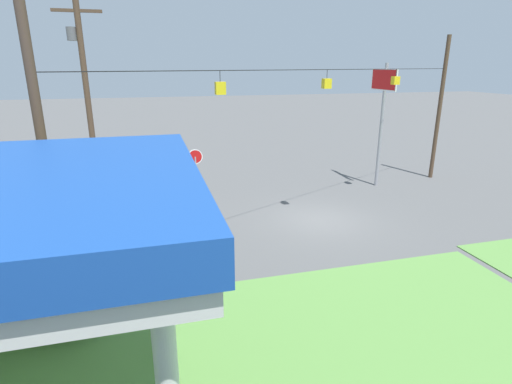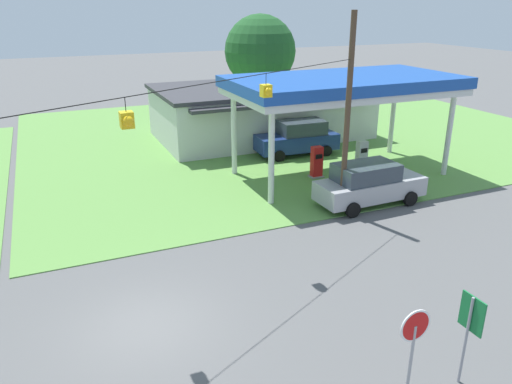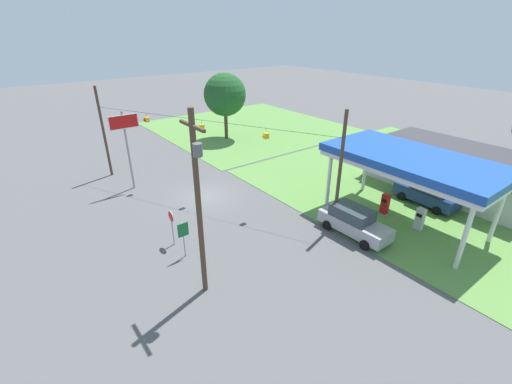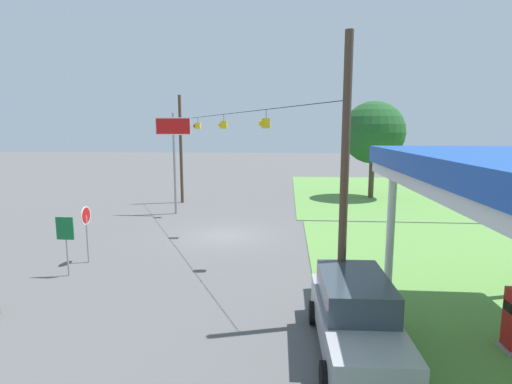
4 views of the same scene
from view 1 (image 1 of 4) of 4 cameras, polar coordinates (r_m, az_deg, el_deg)
name	(u,v)px [view 1 (image 1 of 4)]	position (r m, az deg, el deg)	size (l,w,h in m)	color
ground_plane	(320,220)	(18.46, 9.07, -3.96)	(160.00, 160.00, 0.00)	#565656
car_at_pumps_front	(1,296)	(12.58, -32.62, -12.41)	(5.11, 2.20, 1.96)	#9E9EA3
stop_sign_roadside	(195,162)	(21.58, -8.65, 4.26)	(0.80, 0.08, 2.50)	#99999E
stop_sign_overhead	(383,99)	(23.63, 17.66, 12.55)	(0.22, 2.42, 6.87)	gray
route_sign	(164,166)	(21.50, -13.02, 3.67)	(0.10, 0.70, 2.40)	gray
utility_pole_main	(86,91)	(21.62, -23.15, 13.14)	(2.20, 0.44, 9.93)	#4C3828
signal_span_gantry	(325,120)	(17.35, 9.78, 10.10)	(19.71, 10.24, 8.42)	#4C3828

